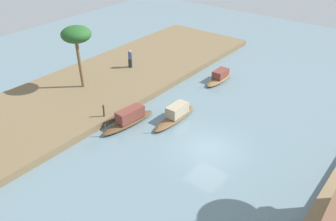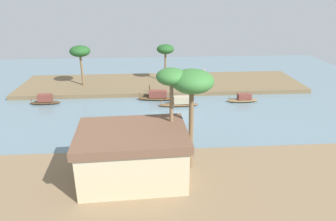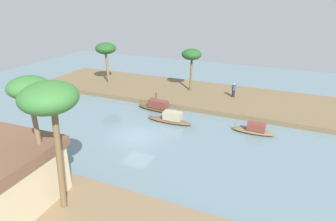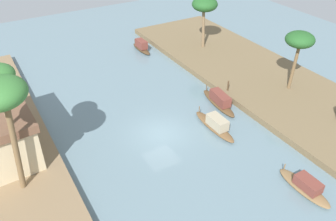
{
  "view_description": "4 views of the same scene",
  "coord_description": "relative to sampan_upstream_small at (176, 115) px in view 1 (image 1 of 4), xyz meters",
  "views": [
    {
      "loc": [
        18.11,
        10.51,
        14.95
      ],
      "look_at": [
        -0.87,
        -4.15,
        1.17
      ],
      "focal_mm": 39.81,
      "sensor_mm": 36.0,
      "label": 1
    },
    {
      "loc": [
        2.23,
        30.53,
        13.31
      ],
      "look_at": [
        -0.06,
        -1.21,
        0.59
      ],
      "focal_mm": 32.61,
      "sensor_mm": 36.0,
      "label": 2
    },
    {
      "loc": [
        -11.9,
        20.2,
        12.17
      ],
      "look_at": [
        -1.29,
        -4.27,
        1.19
      ],
      "focal_mm": 30.2,
      "sensor_mm": 36.0,
      "label": 3
    },
    {
      "loc": [
        -18.92,
        10.47,
        16.67
      ],
      "look_at": [
        1.41,
        -1.51,
        0.86
      ],
      "focal_mm": 37.2,
      "sensor_mm": 36.0,
      "label": 4
    }
  ],
  "objects": [
    {
      "name": "riverbank_left",
      "position": [
        1.69,
        -8.67,
        -0.18
      ],
      "size": [
        40.36,
        10.21,
        0.54
      ],
      "primitive_type": "cube",
      "color": "brown",
      "rests_on": "ground"
    },
    {
      "name": "sampan_near_left_bank",
      "position": [
        2.65,
        -2.39,
        0.04
      ],
      "size": [
        4.96,
        1.55,
        1.27
      ],
      "rotation": [
        0.0,
        0.0,
        -0.11
      ],
      "color": "brown",
      "rests_on": "river_water"
    },
    {
      "name": "sampan_midstream",
      "position": [
        -8.16,
        -0.96,
        -0.07
      ],
      "size": [
        3.98,
        1.17,
        1.04
      ],
      "rotation": [
        0.0,
        0.0,
        0.01
      ],
      "color": "brown",
      "rests_on": "river_water"
    },
    {
      "name": "person_on_near_bank",
      "position": [
        -4.54,
        -8.88,
        0.85
      ],
      "size": [
        0.52,
        0.52,
        1.76
      ],
      "rotation": [
        0.0,
        0.0,
        0.99
      ],
      "color": "#232328",
      "rests_on": "riverbank_left"
    },
    {
      "name": "river_water",
      "position": [
        1.69,
        4.04,
        -0.45
      ],
      "size": [
        65.78,
        65.78,
        0.0
      ],
      "primitive_type": "plane",
      "color": "slate",
      "rests_on": "ground"
    },
    {
      "name": "palm_tree_left_near",
      "position": [
        1.13,
        -9.35,
        4.69
      ],
      "size": [
        2.5,
        2.5,
        5.39
      ],
      "color": "brown",
      "rests_on": "riverbank_left"
    },
    {
      "name": "sampan_upstream_small",
      "position": [
        0.0,
        0.0,
        0.0
      ],
      "size": [
        4.8,
        1.06,
        1.22
      ],
      "rotation": [
        0.0,
        0.0,
        0.0
      ],
      "color": "brown",
      "rests_on": "river_water"
    },
    {
      "name": "mooring_post",
      "position": [
        3.6,
        -4.07,
        0.57
      ],
      "size": [
        0.14,
        0.14,
        0.97
      ],
      "primitive_type": "cylinder",
      "color": "#4C3823",
      "rests_on": "riverbank_left"
    }
  ]
}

